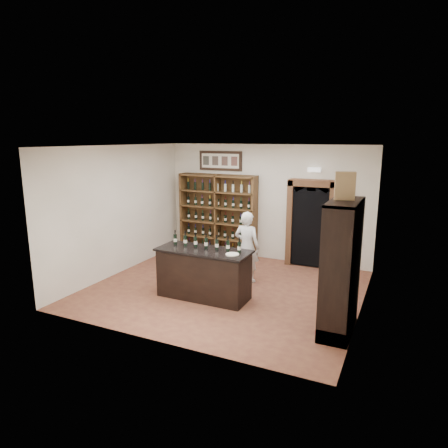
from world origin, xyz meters
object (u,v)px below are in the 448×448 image
at_px(shopkeeper, 247,247).
at_px(counter_bottle_0, 175,239).
at_px(side_cabinet, 342,288).
at_px(wine_shelf, 218,215).
at_px(wine_crate, 345,186).
at_px(tasting_counter, 204,274).

bearing_deg(shopkeeper, counter_bottle_0, 46.25).
distance_m(side_cabinet, shopkeeper, 2.76).
bearing_deg(wine_shelf, shopkeeper, -48.03).
relative_size(wine_shelf, wine_crate, 4.97).
height_order(side_cabinet, shopkeeper, side_cabinet).
height_order(tasting_counter, side_cabinet, side_cabinet).
distance_m(counter_bottle_0, wine_crate, 3.64).
xyz_separation_m(side_cabinet, wine_crate, (-0.07, 0.08, 1.67)).
bearing_deg(side_cabinet, counter_bottle_0, 173.22).
xyz_separation_m(wine_shelf, wine_crate, (3.76, -3.15, 1.32)).
bearing_deg(shopkeeper, wine_shelf, -46.09).
xyz_separation_m(counter_bottle_0, side_cabinet, (3.44, -0.41, -0.35)).
height_order(wine_shelf, tasting_counter, wine_shelf).
bearing_deg(counter_bottle_0, wine_crate, -5.50).
relative_size(counter_bottle_0, wine_crate, 0.68).
bearing_deg(shopkeeper, wine_crate, 148.90).
height_order(wine_shelf, side_cabinet, same).
xyz_separation_m(tasting_counter, side_cabinet, (2.72, -0.30, 0.26)).
relative_size(tasting_counter, wine_crate, 4.25).
bearing_deg(wine_shelf, tasting_counter, -69.44).
xyz_separation_m(wine_shelf, counter_bottle_0, (0.38, -2.82, 0.01)).
distance_m(wine_shelf, wine_crate, 5.08).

